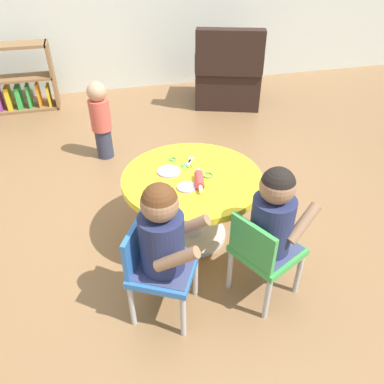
{
  "coord_description": "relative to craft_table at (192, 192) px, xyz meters",
  "views": [
    {
      "loc": [
        -0.49,
        -1.79,
        1.65
      ],
      "look_at": [
        0.0,
        0.0,
        0.35
      ],
      "focal_mm": 34.89,
      "sensor_mm": 36.0,
      "label": 1
    }
  ],
  "objects": [
    {
      "name": "toddler_standing",
      "position": [
        -0.46,
        1.22,
        0.02
      ],
      "size": [
        0.17,
        0.17,
        0.67
      ],
      "color": "#33384C",
      "rests_on": "ground"
    },
    {
      "name": "ground_plane",
      "position": [
        0.0,
        0.0,
        -0.34
      ],
      "size": [
        10.0,
        10.0,
        0.0
      ],
      "primitive_type": "plane",
      "color": "olive"
    },
    {
      "name": "armchair_dark",
      "position": [
        1.01,
        2.15,
        -0.04
      ],
      "size": [
        0.9,
        0.92,
        0.85
      ],
      "color": "black",
      "rests_on": "ground"
    },
    {
      "name": "playdough_blob_0",
      "position": [
        -0.06,
        -0.11,
        0.12
      ],
      "size": [
        0.11,
        0.11,
        0.01
      ],
      "primitive_type": "cylinder",
      "color": "#CC99E5",
      "rests_on": "craft_table"
    },
    {
      "name": "seated_child_left",
      "position": [
        -0.28,
        -0.53,
        0.19
      ],
      "size": [
        0.43,
        0.4,
        0.51
      ],
      "color": "#3F4772",
      "rests_on": "ground"
    },
    {
      "name": "cookie_cutter_1",
      "position": [
        0.09,
        -0.02,
        0.12
      ],
      "size": [
        0.06,
        0.06,
        0.01
      ],
      "primitive_type": "torus",
      "color": "#4CB259",
      "rests_on": "craft_table"
    },
    {
      "name": "child_chair_left",
      "position": [
        -0.32,
        -0.51,
        -0.04
      ],
      "size": [
        0.41,
        0.41,
        0.54
      ],
      "color": "#B7B7BC",
      "rests_on": "ground"
    },
    {
      "name": "craft_table",
      "position": [
        0.0,
        0.0,
        0.0
      ],
      "size": [
        0.84,
        0.84,
        0.46
      ],
      "color": "silver",
      "rests_on": "ground"
    },
    {
      "name": "playdough_blob_1",
      "position": [
        -0.12,
        0.08,
        0.12
      ],
      "size": [
        0.14,
        0.14,
        0.01
      ],
      "primitive_type": "cylinder",
      "color": "#CC99E5",
      "rests_on": "craft_table"
    },
    {
      "name": "cookie_cutter_0",
      "position": [
        -0.07,
        0.21,
        0.12
      ],
      "size": [
        0.05,
        0.05,
        0.01
      ],
      "primitive_type": "torus",
      "color": "#4CB259",
      "rests_on": "craft_table"
    },
    {
      "name": "seated_child_right",
      "position": [
        0.26,
        -0.54,
        0.19
      ],
      "size": [
        0.43,
        0.39,
        0.51
      ],
      "color": "#3F4772",
      "rests_on": "ground"
    },
    {
      "name": "child_chair_right",
      "position": [
        0.23,
        -0.55,
        -0.04
      ],
      "size": [
        0.4,
        0.4,
        0.54
      ],
      "color": "#B7B7BC",
      "rests_on": "ground"
    },
    {
      "name": "rolling_pin",
      "position": [
        0.02,
        -0.09,
        0.14
      ],
      "size": [
        0.08,
        0.23,
        0.05
      ],
      "color": "#D83F3F",
      "rests_on": "craft_table"
    },
    {
      "name": "bookshelf_low",
      "position": [
        -1.35,
        2.55,
        -0.05
      ],
      "size": [
        0.93,
        0.28,
        0.7
      ],
      "color": "olive",
      "rests_on": "ground"
    },
    {
      "name": "craft_scissors",
      "position": [
        0.01,
        0.14,
        0.12
      ],
      "size": [
        0.12,
        0.14,
        0.01
      ],
      "color": "silver",
      "rests_on": "craft_table"
    }
  ]
}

